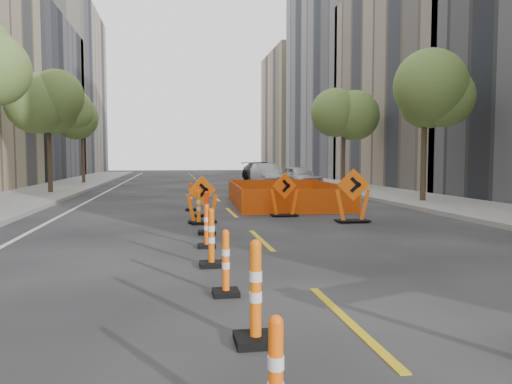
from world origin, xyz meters
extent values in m
plane|color=black|center=(0.00, 0.00, 0.00)|extent=(140.00, 140.00, 0.00)
cube|color=gray|center=(9.00, 12.00, 0.07)|extent=(4.00, 90.00, 0.15)
cube|color=gray|center=(-17.00, 55.60, 10.00)|extent=(12.00, 20.00, 20.00)
cube|color=gray|center=(17.00, 23.80, 7.00)|extent=(12.00, 16.00, 14.00)
cube|color=gray|center=(17.00, 40.20, 10.00)|extent=(12.00, 18.00, 20.00)
cube|color=tan|center=(17.00, 58.60, 8.00)|extent=(12.00, 14.00, 16.00)
cylinder|color=#382B1E|center=(-8.40, 20.00, 1.57)|extent=(0.24, 0.24, 3.15)
sphere|color=#497231|center=(-8.40, 20.00, 4.55)|extent=(2.80, 2.80, 2.80)
cylinder|color=#382B1E|center=(-8.40, 30.00, 1.57)|extent=(0.24, 0.24, 3.15)
sphere|color=#497231|center=(-8.40, 30.00, 4.55)|extent=(2.80, 2.80, 2.80)
cylinder|color=#382B1E|center=(8.40, 12.00, 1.57)|extent=(0.24, 0.24, 3.15)
sphere|color=#497231|center=(8.40, 12.00, 4.55)|extent=(2.80, 2.80, 2.80)
cylinder|color=#382B1E|center=(8.40, 22.00, 1.57)|extent=(0.24, 0.24, 3.15)
sphere|color=#497231|center=(8.40, 22.00, 4.55)|extent=(2.80, 2.80, 2.80)
imported|color=#BCBCBE|center=(5.92, 23.33, 0.73)|extent=(2.50, 4.52, 1.45)
imported|color=#9B9AA0|center=(4.84, 28.67, 0.76)|extent=(1.79, 4.69, 1.53)
imported|color=black|center=(5.43, 34.31, 0.79)|extent=(3.05, 5.72, 1.58)
camera|label=1|loc=(-2.07, -7.60, 1.98)|focal=35.00mm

